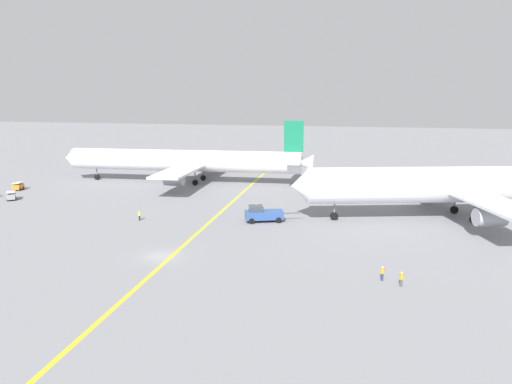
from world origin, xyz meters
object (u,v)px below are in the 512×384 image
object	(u,v)px
airliner_being_pushed	(449,185)
gse_baggage_cart_trailing	(11,196)
ground_crew_ramp_agent_by_cones	(139,216)
ground_crew_marshaller_foreground	(401,279)
gse_baggage_cart_near_cluster	(18,186)
ground_crew_wing_walker_right	(382,273)
pushback_tug	(263,214)
airliner_at_gate_left	(186,161)

from	to	relation	value
airliner_being_pushed	gse_baggage_cart_trailing	distance (m)	81.64
ground_crew_ramp_agent_by_cones	ground_crew_marshaller_foreground	xyz separation A→B (m)	(40.69, -17.86, 0.03)
ground_crew_marshaller_foreground	ground_crew_ramp_agent_by_cones	bearing A→B (deg)	156.31
airliner_being_pushed	gse_baggage_cart_near_cluster	bearing A→B (deg)	178.56
airliner_being_pushed	ground_crew_marshaller_foreground	bearing A→B (deg)	-104.11
ground_crew_ramp_agent_by_cones	ground_crew_wing_walker_right	size ratio (longest dim) A/B	0.98
ground_crew_ramp_agent_by_cones	gse_baggage_cart_near_cluster	bearing A→B (deg)	156.55
pushback_tug	gse_baggage_cart_trailing	size ratio (longest dim) A/B	2.93
gse_baggage_cart_near_cluster	ground_crew_marshaller_foreground	size ratio (longest dim) A/B	1.87
airliner_being_pushed	ground_crew_ramp_agent_by_cones	distance (m)	51.21
airliner_at_gate_left	ground_crew_wing_walker_right	bearing A→B (deg)	-48.71
pushback_tug	ground_crew_wing_walker_right	world-z (taller)	pushback_tug
airliner_being_pushed	gse_baggage_cart_trailing	bearing A→B (deg)	-175.16
airliner_at_gate_left	gse_baggage_cart_near_cluster	bearing A→B (deg)	-149.24
gse_baggage_cart_trailing	ground_crew_ramp_agent_by_cones	distance (m)	33.27
ground_crew_marshaller_foreground	pushback_tug	bearing A→B (deg)	132.94
airliner_being_pushed	ground_crew_marshaller_foreground	size ratio (longest dim) A/B	31.00
ground_crew_wing_walker_right	gse_baggage_cart_trailing	bearing A→B (deg)	161.08
ground_crew_wing_walker_right	pushback_tug	bearing A→B (deg)	131.69
airliner_being_pushed	pushback_tug	distance (m)	31.07
airliner_at_gate_left	ground_crew_marshaller_foreground	bearing A→B (deg)	-48.16
airliner_being_pushed	gse_baggage_cart_near_cluster	xyz separation A→B (m)	(-87.58, 2.20, -4.83)
airliner_being_pushed	pushback_tug	xyz separation A→B (m)	(-29.10, -9.94, -4.42)
ground_crew_ramp_agent_by_cones	ground_crew_wing_walker_right	bearing A→B (deg)	-23.27
gse_baggage_cart_trailing	gse_baggage_cart_near_cluster	xyz separation A→B (m)	(-6.37, 9.08, 0.00)
gse_baggage_cart_near_cluster	pushback_tug	bearing A→B (deg)	-11.73
gse_baggage_cart_trailing	ground_crew_ramp_agent_by_cones	xyz separation A→B (m)	(32.36, -7.72, -0.04)
gse_baggage_cart_trailing	ground_crew_marshaller_foreground	size ratio (longest dim) A/B	1.90
gse_baggage_cart_trailing	ground_crew_marshaller_foreground	bearing A→B (deg)	-19.30
airliner_being_pushed	pushback_tug	world-z (taller)	airliner_being_pushed
airliner_at_gate_left	ground_crew_wing_walker_right	size ratio (longest dim) A/B	37.88
airliner_being_pushed	ground_crew_wing_walker_right	distance (m)	33.20
ground_crew_ramp_agent_by_cones	airliner_at_gate_left	bearing A→B (deg)	101.38
airliner_being_pushed	ground_crew_ramp_agent_by_cones	size ratio (longest dim) A/B	32.01
airliner_being_pushed	ground_crew_ramp_agent_by_cones	world-z (taller)	airliner_being_pushed
ground_crew_ramp_agent_by_cones	ground_crew_marshaller_foreground	bearing A→B (deg)	-23.69
airliner_being_pushed	gse_baggage_cart_near_cluster	distance (m)	87.74
pushback_tug	ground_crew_ramp_agent_by_cones	size ratio (longest dim) A/B	5.73
gse_baggage_cart_trailing	ground_crew_wing_walker_right	world-z (taller)	gse_baggage_cart_trailing
airliner_at_gate_left	pushback_tug	distance (m)	41.18
gse_baggage_cart_near_cluster	ground_crew_wing_walker_right	bearing A→B (deg)	-23.36
airliner_at_gate_left	gse_baggage_cart_trailing	bearing A→B (deg)	-132.13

